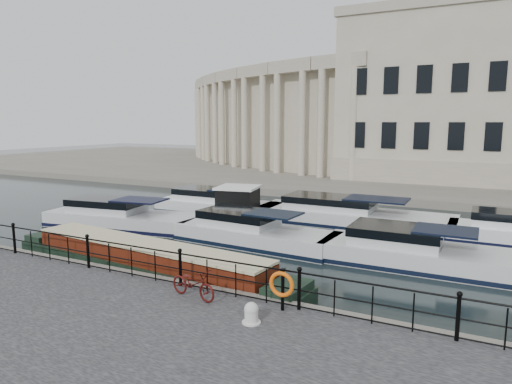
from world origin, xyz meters
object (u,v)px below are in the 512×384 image
narrowboat (146,264)px  harbour_hut (238,207)px  bicycle (193,283)px  mooring_bollard (251,313)px  life_ring_post (282,285)px

narrowboat → harbour_hut: bearing=102.1°
bicycle → mooring_bollard: 2.41m
mooring_bollard → harbour_hut: (-7.20, 12.16, 0.14)m
harbour_hut → life_ring_post: bearing=-66.5°
bicycle → mooring_bollard: size_ratio=3.05×
mooring_bollard → life_ring_post: size_ratio=0.47×
life_ring_post → narrowboat: life_ring_post is taller
bicycle → narrowboat: bicycle is taller
mooring_bollard → narrowboat: bearing=153.4°
narrowboat → harbour_hut: (-1.12, 9.11, 0.59)m
life_ring_post → narrowboat: (-6.47, 2.01, -0.93)m
narrowboat → bicycle: bearing=-26.5°
bicycle → life_ring_post: 2.72m
bicycle → life_ring_post: size_ratio=1.42×
mooring_bollard → life_ring_post: (0.39, 1.04, 0.48)m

